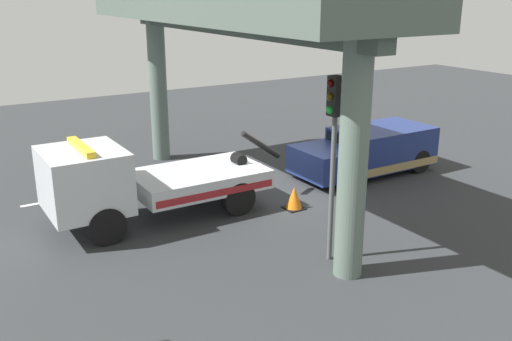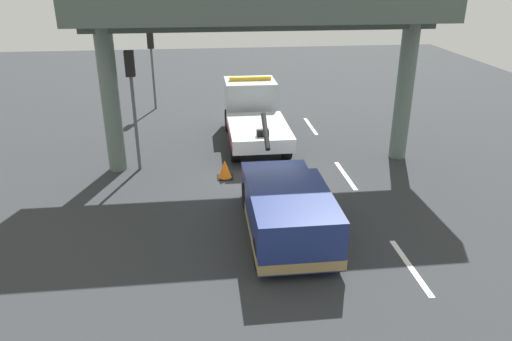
{
  "view_description": "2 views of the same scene",
  "coord_description": "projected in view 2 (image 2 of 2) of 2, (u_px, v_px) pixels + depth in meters",
  "views": [
    {
      "loc": [
        9.64,
        14.57,
        6.32
      ],
      "look_at": [
        1.07,
        0.6,
        1.08
      ],
      "focal_mm": 40.06,
      "sensor_mm": 36.0,
      "label": 1
    },
    {
      "loc": [
        -16.28,
        2.3,
        7.31
      ],
      "look_at": [
        -1.6,
        0.6,
        1.04
      ],
      "focal_mm": 34.57,
      "sensor_mm": 36.0,
      "label": 2
    }
  ],
  "objects": [
    {
      "name": "lane_stripe_mid",
      "position": [
        345.0,
        175.0,
        18.3
      ],
      "size": [
        2.6,
        0.16,
        0.01
      ],
      "primitive_type": "cube",
      "color": "silver",
      "rests_on": "ground"
    },
    {
      "name": "overpass_structure",
      "position": [
        263.0,
        12.0,
        17.25
      ],
      "size": [
        3.6,
        13.08,
        6.51
      ],
      "color": "#596B60",
      "rests_on": "ground"
    },
    {
      "name": "tow_truck_white",
      "position": [
        253.0,
        112.0,
        21.77
      ],
      "size": [
        7.25,
        2.43,
        2.46
      ],
      "color": "silver",
      "rests_on": "ground"
    },
    {
      "name": "towed_van_green",
      "position": [
        287.0,
        211.0,
        13.99
      ],
      "size": [
        5.2,
        2.23,
        1.58
      ],
      "color": "navy",
      "rests_on": "ground"
    },
    {
      "name": "lane_stripe_west",
      "position": [
        410.0,
        267.0,
        12.81
      ],
      "size": [
        2.6,
        0.16,
        0.01
      ],
      "primitive_type": "cube",
      "color": "silver",
      "rests_on": "ground"
    },
    {
      "name": "traffic_light_far",
      "position": [
        151.0,
        52.0,
        25.48
      ],
      "size": [
        0.39,
        0.32,
        4.1
      ],
      "color": "#515456",
      "rests_on": "ground"
    },
    {
      "name": "traffic_cone_orange",
      "position": [
        225.0,
        170.0,
        17.98
      ],
      "size": [
        0.57,
        0.57,
        0.68
      ],
      "color": "orange",
      "rests_on": "ground"
    },
    {
      "name": "ground_plane",
      "position": [
        267.0,
        180.0,
        18.01
      ],
      "size": [
        60.0,
        40.0,
        0.1
      ],
      "primitive_type": "cube",
      "color": "#2D3033"
    },
    {
      "name": "traffic_light_near",
      "position": [
        132.0,
        85.0,
        17.61
      ],
      "size": [
        0.39,
        0.32,
        4.47
      ],
      "color": "#515456",
      "rests_on": "ground"
    },
    {
      "name": "lane_stripe_east",
      "position": [
        311.0,
        126.0,
        23.79
      ],
      "size": [
        2.6,
        0.16,
        0.01
      ],
      "primitive_type": "cube",
      "color": "silver",
      "rests_on": "ground"
    }
  ]
}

